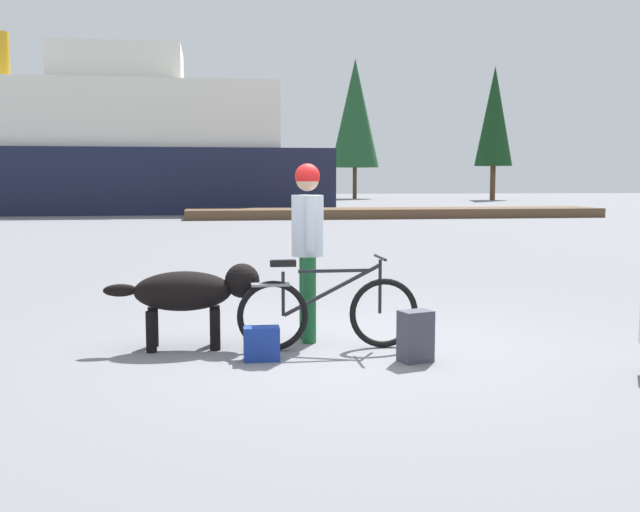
{
  "coord_description": "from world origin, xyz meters",
  "views": [
    {
      "loc": [
        -1.21,
        -6.9,
        1.61
      ],
      "look_at": [
        -0.11,
        0.52,
        0.84
      ],
      "focal_mm": 41.32,
      "sensor_mm": 36.0,
      "label": 1
    }
  ],
  "objects_px": {
    "bicycle": "(327,311)",
    "backpack": "(416,336)",
    "handbag_pannier": "(262,344)",
    "ferry_boat": "(70,151)",
    "person_cyclist": "(307,234)",
    "sailboat_moored": "(60,200)",
    "dog": "(192,292)"
  },
  "relations": [
    {
      "from": "bicycle",
      "to": "backpack",
      "type": "relative_size",
      "value": 3.81
    },
    {
      "from": "person_cyclist",
      "to": "sailboat_moored",
      "type": "xyz_separation_m",
      "value": [
        -9.39,
        36.07,
        -0.58
      ]
    },
    {
      "from": "dog",
      "to": "person_cyclist",
      "type": "bearing_deg",
      "value": 8.74
    },
    {
      "from": "bicycle",
      "to": "sailboat_moored",
      "type": "distance_m",
      "value": 37.71
    },
    {
      "from": "backpack",
      "to": "handbag_pannier",
      "type": "xyz_separation_m",
      "value": [
        -1.36,
        0.24,
        -0.08
      ]
    },
    {
      "from": "person_cyclist",
      "to": "sailboat_moored",
      "type": "height_order",
      "value": "sailboat_moored"
    },
    {
      "from": "person_cyclist",
      "to": "ferry_boat",
      "type": "height_order",
      "value": "ferry_boat"
    },
    {
      "from": "bicycle",
      "to": "dog",
      "type": "distance_m",
      "value": 1.31
    },
    {
      "from": "person_cyclist",
      "to": "bicycle",
      "type": "bearing_deg",
      "value": -72.58
    },
    {
      "from": "handbag_pannier",
      "to": "ferry_boat",
      "type": "bearing_deg",
      "value": 103.0
    },
    {
      "from": "bicycle",
      "to": "person_cyclist",
      "type": "bearing_deg",
      "value": 107.42
    },
    {
      "from": "backpack",
      "to": "sailboat_moored",
      "type": "relative_size",
      "value": 0.06
    },
    {
      "from": "person_cyclist",
      "to": "dog",
      "type": "distance_m",
      "value": 1.27
    },
    {
      "from": "bicycle",
      "to": "ferry_boat",
      "type": "distance_m",
      "value": 32.53
    },
    {
      "from": "bicycle",
      "to": "backpack",
      "type": "height_order",
      "value": "bicycle"
    },
    {
      "from": "ferry_boat",
      "to": "sailboat_moored",
      "type": "bearing_deg",
      "value": 106.94
    },
    {
      "from": "backpack",
      "to": "handbag_pannier",
      "type": "distance_m",
      "value": 1.38
    },
    {
      "from": "dog",
      "to": "sailboat_moored",
      "type": "bearing_deg",
      "value": 102.83
    },
    {
      "from": "backpack",
      "to": "dog",
      "type": "bearing_deg",
      "value": 157.18
    },
    {
      "from": "person_cyclist",
      "to": "backpack",
      "type": "distance_m",
      "value": 1.56
    },
    {
      "from": "ferry_boat",
      "to": "dog",
      "type": "bearing_deg",
      "value": -77.85
    },
    {
      "from": "bicycle",
      "to": "handbag_pannier",
      "type": "relative_size",
      "value": 5.47
    },
    {
      "from": "ferry_boat",
      "to": "sailboat_moored",
      "type": "distance_m",
      "value": 5.89
    },
    {
      "from": "dog",
      "to": "handbag_pannier",
      "type": "bearing_deg",
      "value": -43.69
    },
    {
      "from": "dog",
      "to": "sailboat_moored",
      "type": "height_order",
      "value": "sailboat_moored"
    },
    {
      "from": "bicycle",
      "to": "sailboat_moored",
      "type": "relative_size",
      "value": 0.22
    },
    {
      "from": "dog",
      "to": "sailboat_moored",
      "type": "distance_m",
      "value": 37.17
    },
    {
      "from": "dog",
      "to": "backpack",
      "type": "height_order",
      "value": "dog"
    },
    {
      "from": "dog",
      "to": "handbag_pannier",
      "type": "height_order",
      "value": "dog"
    },
    {
      "from": "bicycle",
      "to": "dog",
      "type": "height_order",
      "value": "bicycle"
    },
    {
      "from": "handbag_pannier",
      "to": "sailboat_moored",
      "type": "distance_m",
      "value": 37.89
    },
    {
      "from": "handbag_pannier",
      "to": "sailboat_moored",
      "type": "xyz_separation_m",
      "value": [
        -8.88,
        36.83,
        0.35
      ]
    }
  ]
}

